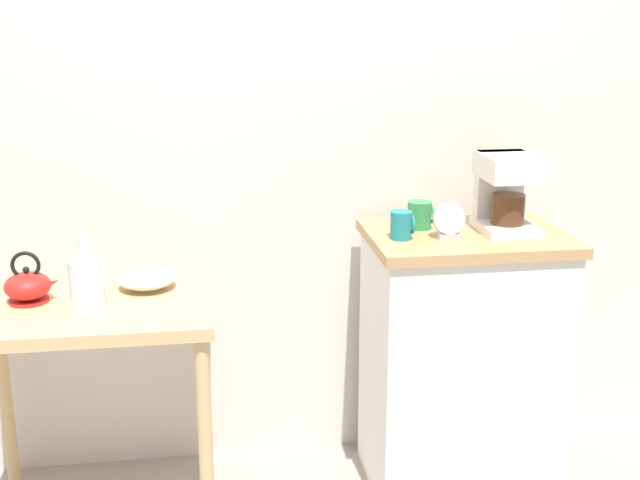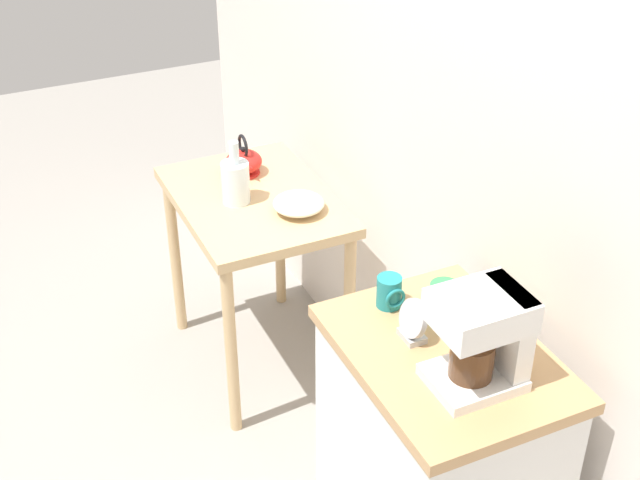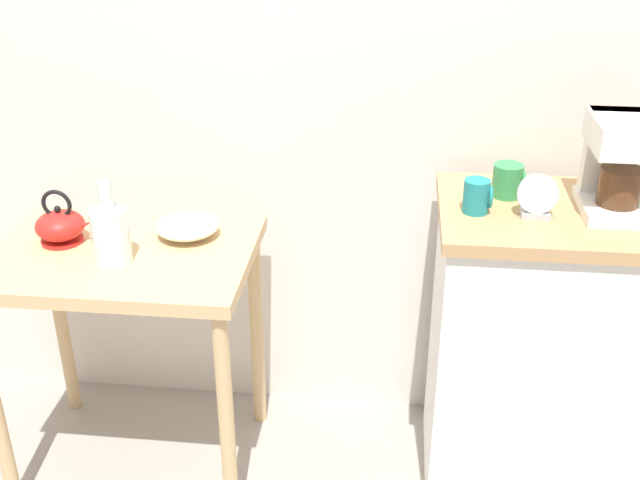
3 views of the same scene
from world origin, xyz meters
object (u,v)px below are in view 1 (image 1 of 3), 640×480
Objects in this scene: mug_tall_green at (420,215)px; table_clock at (449,222)px; teakettle at (28,286)px; mug_dark_teal at (402,225)px; bowl_stoneware at (147,279)px; glass_carafe_vase at (87,283)px; coffee_maker at (506,189)px.

table_clock is (0.06, -0.13, 0.01)m from mug_tall_green.
mug_dark_teal is at bearing -0.44° from teakettle.
teakettle is 1.19m from mug_dark_teal.
mug_dark_teal is 0.77× the size of table_clock.
bowl_stoneware is 0.93m from mug_tall_green.
coffee_maker is at bearing 6.29° from glass_carafe_vase.
teakettle is 0.22m from glass_carafe_vase.
mug_dark_teal is at bearing -171.18° from coffee_maker.
teakettle is (-0.35, -0.08, 0.02)m from bowl_stoneware.
mug_dark_teal is (0.82, -0.09, 0.17)m from bowl_stoneware.
coffee_maker is at bearing -12.69° from mug_tall_green.
coffee_maker reaches higher than glass_carafe_vase.
bowl_stoneware is 0.78× the size of glass_carafe_vase.
mug_tall_green is at bearing 114.03° from table_clock.
bowl_stoneware is at bearing -177.96° from mug_tall_green.
glass_carafe_vase reaches higher than bowl_stoneware.
coffee_maker is 0.24m from table_clock.
teakettle is at bearing 179.56° from mug_dark_teal.
mug_dark_teal reaches higher than glass_carafe_vase.
teakettle is 1.85× the size of mug_tall_green.
teakettle is at bearing -175.09° from mug_tall_green.
teakettle is 0.66× the size of coffee_maker.
mug_dark_teal is (1.18, -0.01, 0.15)m from teakettle.
teakettle is 1.34m from table_clock.
glass_carafe_vase is 2.03× the size of table_clock.
table_clock is at bearing -5.44° from mug_dark_teal.
table_clock is at bearing -65.97° from mug_tall_green.
teakettle is at bearing -178.23° from coffee_maker.
coffee_maker reaches higher than teakettle.
mug_tall_green reaches higher than glass_carafe_vase.
mug_dark_teal is at bearing -5.94° from bowl_stoneware.
coffee_maker is 2.19× the size of table_clock.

